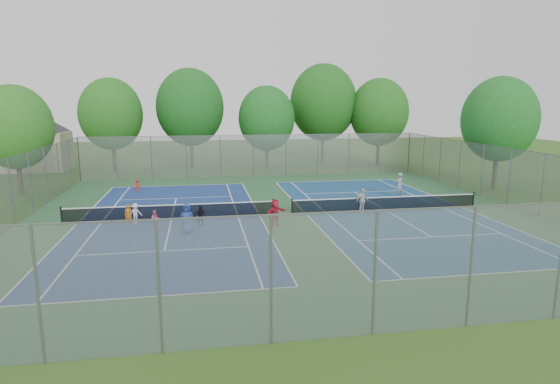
# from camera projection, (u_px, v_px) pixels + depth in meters

# --- Properties ---
(ground) EXTENTS (120.00, 120.00, 0.00)m
(ground) POSITION_uv_depth(u_px,v_px,m) (283.00, 215.00, 30.12)
(ground) COLOR #31571B
(ground) RESTS_ON ground
(court_pad) EXTENTS (32.00, 32.00, 0.01)m
(court_pad) POSITION_uv_depth(u_px,v_px,m) (283.00, 215.00, 30.12)
(court_pad) COLOR #2A5933
(court_pad) RESTS_ON ground
(court_left) EXTENTS (10.97, 23.77, 0.01)m
(court_left) POSITION_uv_depth(u_px,v_px,m) (172.00, 219.00, 28.95)
(court_left) COLOR navy
(court_left) RESTS_ON court_pad
(court_right) EXTENTS (10.97, 23.77, 0.01)m
(court_right) POSITION_uv_depth(u_px,v_px,m) (385.00, 210.00, 31.29)
(court_right) COLOR navy
(court_right) RESTS_ON court_pad
(net_left) EXTENTS (12.87, 0.10, 0.91)m
(net_left) POSITION_uv_depth(u_px,v_px,m) (171.00, 212.00, 28.86)
(net_left) COLOR black
(net_left) RESTS_ON ground
(net_right) EXTENTS (12.87, 0.10, 0.91)m
(net_right) POSITION_uv_depth(u_px,v_px,m) (386.00, 204.00, 31.20)
(net_right) COLOR black
(net_right) RESTS_ON ground
(fence_north) EXTENTS (32.00, 0.10, 4.00)m
(fence_north) POSITION_uv_depth(u_px,v_px,m) (254.00, 156.00, 45.22)
(fence_north) COLOR gray
(fence_north) RESTS_ON ground
(fence_south) EXTENTS (32.00, 0.10, 4.00)m
(fence_south) POSITION_uv_depth(u_px,v_px,m) (375.00, 274.00, 14.26)
(fence_south) COLOR gray
(fence_south) RESTS_ON ground
(fence_west) EXTENTS (0.10, 32.00, 4.00)m
(fence_west) POSITION_uv_depth(u_px,v_px,m) (11.00, 192.00, 27.07)
(fence_west) COLOR gray
(fence_west) RESTS_ON ground
(fence_east) EXTENTS (0.10, 32.00, 4.00)m
(fence_east) POSITION_uv_depth(u_px,v_px,m) (509.00, 177.00, 32.41)
(fence_east) COLOR gray
(fence_east) RESTS_ON ground
(house) EXTENTS (11.03, 11.03, 7.30)m
(house) POSITION_uv_depth(u_px,v_px,m) (36.00, 130.00, 48.86)
(house) COLOR #B7A88C
(house) RESTS_ON ground
(tree_nw) EXTENTS (6.40, 6.40, 9.58)m
(tree_nw) POSITION_uv_depth(u_px,v_px,m) (111.00, 114.00, 47.94)
(tree_nw) COLOR #443326
(tree_nw) RESTS_ON ground
(tree_nl) EXTENTS (7.20, 7.20, 10.69)m
(tree_nl) POSITION_uv_depth(u_px,v_px,m) (190.00, 107.00, 50.12)
(tree_nl) COLOR #443326
(tree_nl) RESTS_ON ground
(tree_nc) EXTENTS (6.00, 6.00, 8.85)m
(tree_nc) POSITION_uv_depth(u_px,v_px,m) (267.00, 118.00, 49.74)
(tree_nc) COLOR #443326
(tree_nc) RESTS_ON ground
(tree_nr) EXTENTS (7.60, 7.60, 11.42)m
(tree_nr) POSITION_uv_depth(u_px,v_px,m) (323.00, 103.00, 53.49)
(tree_nr) COLOR #443326
(tree_nr) RESTS_ON ground
(tree_ne) EXTENTS (6.60, 6.60, 9.77)m
(tree_ne) POSITION_uv_depth(u_px,v_px,m) (379.00, 112.00, 52.77)
(tree_ne) COLOR #443326
(tree_ne) RESTS_ON ground
(tree_side_w) EXTENTS (5.60, 5.60, 8.47)m
(tree_side_w) POSITION_uv_depth(u_px,v_px,m) (15.00, 127.00, 35.62)
(tree_side_w) COLOR #443326
(tree_side_w) RESTS_ON ground
(tree_side_e) EXTENTS (6.00, 6.00, 9.20)m
(tree_side_e) POSITION_uv_depth(u_px,v_px,m) (499.00, 119.00, 38.00)
(tree_side_e) COLOR #443326
(tree_side_e) RESTS_ON ground
(ball_crate) EXTENTS (0.35, 0.35, 0.29)m
(ball_crate) POSITION_uv_depth(u_px,v_px,m) (199.00, 219.00, 28.43)
(ball_crate) COLOR #163EA9
(ball_crate) RESTS_ON ground
(ball_hopper) EXTENTS (0.35, 0.35, 0.58)m
(ball_hopper) POSITION_uv_depth(u_px,v_px,m) (189.00, 221.00, 27.38)
(ball_hopper) COLOR green
(ball_hopper) RESTS_ON ground
(student_a) EXTENTS (0.51, 0.38, 1.26)m
(student_a) POSITION_uv_depth(u_px,v_px,m) (128.00, 215.00, 27.44)
(student_a) COLOR #C46312
(student_a) RESTS_ON ground
(student_b) EXTENTS (0.60, 0.51, 1.09)m
(student_b) POSITION_uv_depth(u_px,v_px,m) (155.00, 220.00, 26.63)
(student_b) COLOR #DF5683
(student_b) RESTS_ON ground
(student_c) EXTENTS (0.91, 0.79, 1.22)m
(student_c) POSITION_uv_depth(u_px,v_px,m) (135.00, 213.00, 27.91)
(student_c) COLOR silver
(student_c) RESTS_ON ground
(student_d) EXTENTS (0.73, 0.35, 1.20)m
(student_d) POSITION_uv_depth(u_px,v_px,m) (201.00, 216.00, 27.32)
(student_d) COLOR black
(student_d) RESTS_ON ground
(student_e) EXTENTS (0.88, 0.63, 1.68)m
(student_e) POSITION_uv_depth(u_px,v_px,m) (187.00, 219.00, 25.72)
(student_e) COLOR navy
(student_e) RESTS_ON ground
(student_f) EXTENTS (1.52, 1.20, 1.61)m
(student_f) POSITION_uv_depth(u_px,v_px,m) (275.00, 213.00, 27.22)
(student_f) COLOR red
(student_f) RESTS_ON ground
(child_far_baseline) EXTENTS (0.72, 0.50, 1.02)m
(child_far_baseline) POSITION_uv_depth(u_px,v_px,m) (137.00, 185.00, 37.71)
(child_far_baseline) COLOR red
(child_far_baseline) RESTS_ON ground
(instructor) EXTENTS (0.85, 0.75, 1.96)m
(instructor) POSITION_uv_depth(u_px,v_px,m) (399.00, 186.00, 34.99)
(instructor) COLOR gray
(instructor) RESTS_ON ground
(teen_court_b) EXTENTS (1.01, 0.74, 1.60)m
(teen_court_b) POSITION_uv_depth(u_px,v_px,m) (362.00, 201.00, 30.57)
(teen_court_b) COLOR silver
(teen_court_b) RESTS_ON ground
(tennis_ball_0) EXTENTS (0.07, 0.07, 0.07)m
(tennis_ball_0) POSITION_uv_depth(u_px,v_px,m) (179.00, 227.00, 26.97)
(tennis_ball_0) COLOR yellow
(tennis_ball_0) RESTS_ON ground
(tennis_ball_1) EXTENTS (0.07, 0.07, 0.07)m
(tennis_ball_1) POSITION_uv_depth(u_px,v_px,m) (111.00, 240.00, 24.45)
(tennis_ball_1) COLOR #E0F338
(tennis_ball_1) RESTS_ON ground
(tennis_ball_2) EXTENTS (0.07, 0.07, 0.07)m
(tennis_ball_2) POSITION_uv_depth(u_px,v_px,m) (99.00, 226.00, 27.23)
(tennis_ball_2) COLOR #C7D331
(tennis_ball_2) RESTS_ON ground
(tennis_ball_3) EXTENTS (0.07, 0.07, 0.07)m
(tennis_ball_3) POSITION_uv_depth(u_px,v_px,m) (188.00, 238.00, 24.88)
(tennis_ball_3) COLOR yellow
(tennis_ball_3) RESTS_ON ground
(tennis_ball_4) EXTENTS (0.07, 0.07, 0.07)m
(tennis_ball_4) POSITION_uv_depth(u_px,v_px,m) (134.00, 244.00, 23.85)
(tennis_ball_4) COLOR #DDEF37
(tennis_ball_4) RESTS_ON ground
(tennis_ball_5) EXTENTS (0.07, 0.07, 0.07)m
(tennis_ball_5) POSITION_uv_depth(u_px,v_px,m) (223.00, 233.00, 25.71)
(tennis_ball_5) COLOR #C6E134
(tennis_ball_5) RESTS_ON ground
(tennis_ball_6) EXTENTS (0.07, 0.07, 0.07)m
(tennis_ball_6) POSITION_uv_depth(u_px,v_px,m) (171.00, 225.00, 27.42)
(tennis_ball_6) COLOR #A3C12C
(tennis_ball_6) RESTS_ON ground
(tennis_ball_7) EXTENTS (0.07, 0.07, 0.07)m
(tennis_ball_7) POSITION_uv_depth(u_px,v_px,m) (236.00, 244.00, 23.76)
(tennis_ball_7) COLOR #C4DE33
(tennis_ball_7) RESTS_ON ground
(tennis_ball_8) EXTENTS (0.07, 0.07, 0.07)m
(tennis_ball_8) POSITION_uv_depth(u_px,v_px,m) (240.00, 235.00, 25.45)
(tennis_ball_8) COLOR #AEC52E
(tennis_ball_8) RESTS_ON ground
(tennis_ball_9) EXTENTS (0.07, 0.07, 0.07)m
(tennis_ball_9) POSITION_uv_depth(u_px,v_px,m) (107.00, 255.00, 22.07)
(tennis_ball_9) COLOR gold
(tennis_ball_9) RESTS_ON ground
(tennis_ball_10) EXTENTS (0.07, 0.07, 0.07)m
(tennis_ball_10) POSITION_uv_depth(u_px,v_px,m) (199.00, 244.00, 23.79)
(tennis_ball_10) COLOR yellow
(tennis_ball_10) RESTS_ON ground
(tennis_ball_11) EXTENTS (0.07, 0.07, 0.07)m
(tennis_ball_11) POSITION_uv_depth(u_px,v_px,m) (195.00, 225.00, 27.56)
(tennis_ball_11) COLOR yellow
(tennis_ball_11) RESTS_ON ground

